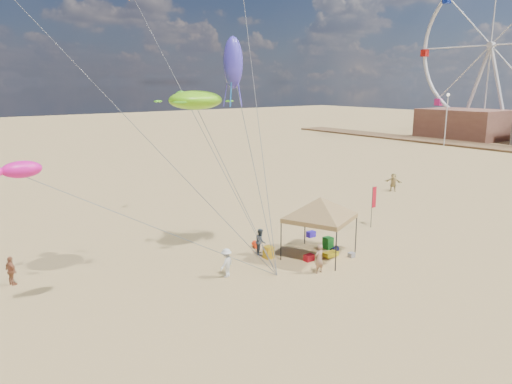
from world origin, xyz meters
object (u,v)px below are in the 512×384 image
person_near_a (319,259)px  person_near_c (226,263)px  person_near_b (261,241)px  beach_cart (330,254)px  ferris_wheel (490,53)px  person_far_c (393,182)px  cooler_blue (311,234)px  feather_flag (374,200)px  chair_green (328,243)px  chair_yellow (269,252)px  person_far_a (11,271)px  canopy_tent (320,199)px  cooler_red (309,258)px  lamp_north (447,111)px

person_near_a → person_near_c: 4.90m
person_near_b → beach_cart: bearing=-98.7°
ferris_wheel → person_far_c: bearing=-159.3°
beach_cart → person_near_c: person_near_c is taller
cooler_blue → beach_cart: (-1.73, -3.47, 0.01)m
feather_flag → chair_green: size_ratio=4.19×
chair_yellow → person_far_a: person_far_a is taller
feather_flag → person_near_c: feather_flag is taller
person_near_a → ferris_wheel: ferris_wheel is taller
canopy_tent → chair_yellow: canopy_tent is taller
person_near_c → cooler_red: bearing=145.0°
person_near_a → person_far_c: 22.07m
chair_green → person_far_a: bearing=161.5°
chair_yellow → person_near_b: person_near_b is taller
beach_cart → person_near_c: size_ratio=0.59×
cooler_blue → ferris_wheel: 72.47m
person_far_c → lamp_north: bearing=85.1°
canopy_tent → beach_cart: bearing=-52.2°
cooler_blue → chair_green: size_ratio=0.77×
canopy_tent → ferris_wheel: bearing=21.9°
cooler_blue → lamp_north: bearing=23.7°
canopy_tent → cooler_blue: (2.15, 2.94, -3.22)m
person_near_c → person_far_a: 10.70m
person_near_a → chair_yellow: bearing=-79.7°
ferris_wheel → feather_flag: bearing=-157.4°
beach_cart → person_near_b: person_near_b is taller
person_near_a → ferris_wheel: 77.67m
chair_yellow → person_far_a: (-12.61, 4.70, 0.40)m
ferris_wheel → person_far_a: bearing=-165.7°
canopy_tent → cooler_blue: 4.86m
person_near_b → person_near_a: bearing=-134.4°
person_near_c → lamp_north: (57.65, 23.97, 4.75)m
chair_yellow → beach_cart: size_ratio=0.78×
chair_green → lamp_north: size_ratio=0.08×
canopy_tent → feather_flag: (7.11, 1.99, -1.45)m
cooler_blue → person_near_c: size_ratio=0.35×
person_near_a → person_near_c: bearing=-33.0°
person_far_c → chair_yellow: bearing=-101.5°
chair_green → person_near_b: person_near_b is taller
person_near_c → lamp_north: lamp_north is taller
cooler_blue → person_far_a: person_far_a is taller
chair_green → ferris_wheel: (67.23, 26.98, 14.62)m
beach_cart → lamp_north: size_ratio=0.11×
chair_green → person_far_c: size_ratio=0.41×
chair_yellow → feather_flag: bearing=2.8°
beach_cart → lamp_north: bearing=26.2°
cooler_red → chair_green: chair_green is taller
ferris_wheel → person_near_a: bearing=-157.3°
cooler_red → person_far_a: 15.56m
cooler_blue → ferris_wheel: size_ratio=0.02×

